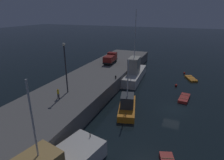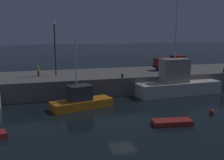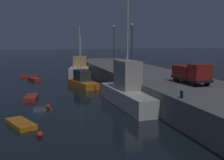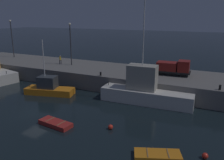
{
  "view_description": "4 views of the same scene",
  "coord_description": "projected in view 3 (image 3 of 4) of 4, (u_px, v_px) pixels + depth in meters",
  "views": [
    {
      "loc": [
        -27.48,
        -1.0,
        14.26
      ],
      "look_at": [
        2.57,
        11.07,
        2.5
      ],
      "focal_mm": 30.46,
      "sensor_mm": 36.0,
      "label": 1
    },
    {
      "loc": [
        -7.63,
        -23.27,
        8.84
      ],
      "look_at": [
        1.52,
        9.1,
        2.6
      ],
      "focal_mm": 42.63,
      "sensor_mm": 36.0,
      "label": 2
    },
    {
      "loc": [
        41.68,
        -1.54,
        7.62
      ],
      "look_at": [
        3.64,
        9.31,
        1.9
      ],
      "focal_mm": 46.68,
      "sensor_mm": 36.0,
      "label": 3
    },
    {
      "loc": [
        19.74,
        -19.31,
        11.34
      ],
      "look_at": [
        5.11,
        11.18,
        1.93
      ],
      "focal_mm": 37.37,
      "sensor_mm": 36.0,
      "label": 4
    }
  ],
  "objects": [
    {
      "name": "ground_plane",
      "position": [
        42.0,
        92.0,
        41.18
      ],
      "size": [
        320.0,
        320.0,
        0.0
      ],
      "primitive_type": "plane",
      "color": "black"
    },
    {
      "name": "dockworker",
      "position": [
        127.0,
        62.0,
        52.01
      ],
      "size": [
        0.36,
        0.4,
        1.56
      ],
      "color": "black",
      "rests_on": "pier_quay"
    },
    {
      "name": "bollard_west",
      "position": [
        121.0,
        73.0,
        40.41
      ],
      "size": [
        0.28,
        0.28,
        0.56
      ],
      "primitive_type": "cylinder",
      "color": "black",
      "rests_on": "pier_quay"
    },
    {
      "name": "mooring_buoy_mid",
      "position": [
        48.0,
        107.0,
        31.51
      ],
      "size": [
        0.52,
        0.52,
        0.52
      ],
      "primitive_type": "sphere",
      "color": "red",
      "rests_on": "ground"
    },
    {
      "name": "utility_truck",
      "position": [
        192.0,
        73.0,
        32.32
      ],
      "size": [
        5.26,
        2.39,
        2.32
      ],
      "color": "black",
      "rests_on": "pier_quay"
    },
    {
      "name": "fishing_boat_white",
      "position": [
        83.0,
        81.0,
        45.6
      ],
      "size": [
        7.51,
        4.05,
        8.04
      ],
      "color": "orange",
      "rests_on": "ground"
    },
    {
      "name": "dinghy_red_small",
      "position": [
        34.0,
        79.0,
        52.53
      ],
      "size": [
        3.78,
        2.36,
        0.53
      ],
      "color": "#B22823",
      "rests_on": "ground"
    },
    {
      "name": "rowboat_white_mid",
      "position": [
        31.0,
        98.0,
        36.44
      ],
      "size": [
        3.93,
        1.91,
        0.5
      ],
      "color": "#B22823",
      "rests_on": "ground"
    },
    {
      "name": "fishing_trawler_red",
      "position": [
        129.0,
        91.0,
        32.99
      ],
      "size": [
        12.28,
        3.8,
        14.56
      ],
      "color": "silver",
      "rests_on": "ground"
    },
    {
      "name": "dinghy_orange_near",
      "position": [
        28.0,
        76.0,
        56.92
      ],
      "size": [
        1.33,
        3.44,
        0.44
      ],
      "color": "#B22823",
      "rests_on": "ground"
    },
    {
      "name": "mooring_buoy_near",
      "position": [
        40.0,
        134.0,
        22.42
      ],
      "size": [
        0.5,
        0.5,
        0.5
      ],
      "primitive_type": "sphere",
      "color": "red",
      "rests_on": "ground"
    },
    {
      "name": "pier_quay",
      "position": [
        143.0,
        79.0,
        45.18
      ],
      "size": [
        59.76,
        10.41,
        2.54
      ],
      "color": "slate",
      "rests_on": "ground"
    },
    {
      "name": "lamp_post_west",
      "position": [
        114.0,
        40.0,
        65.09
      ],
      "size": [
        0.44,
        0.44,
        7.89
      ],
      "color": "#38383D",
      "rests_on": "pier_quay"
    },
    {
      "name": "rowboat_blue_far",
      "position": [
        21.0,
        124.0,
        25.41
      ],
      "size": [
        4.13,
        2.85,
        0.43
      ],
      "color": "orange",
      "rests_on": "ground"
    },
    {
      "name": "fishing_boat_blue",
      "position": [
        80.0,
        69.0,
        60.7
      ],
      "size": [
        12.26,
        6.21,
        10.03
      ],
      "color": "silver",
      "rests_on": "ground"
    },
    {
      "name": "lamp_post_east",
      "position": [
        132.0,
        42.0,
        49.21
      ],
      "size": [
        0.44,
        0.44,
        7.53
      ],
      "color": "#38383D",
      "rests_on": "pier_quay"
    },
    {
      "name": "bollard_central",
      "position": [
        182.0,
        94.0,
        24.77
      ],
      "size": [
        0.28,
        0.28,
        0.63
      ],
      "primitive_type": "cylinder",
      "color": "black",
      "rests_on": "pier_quay"
    }
  ]
}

